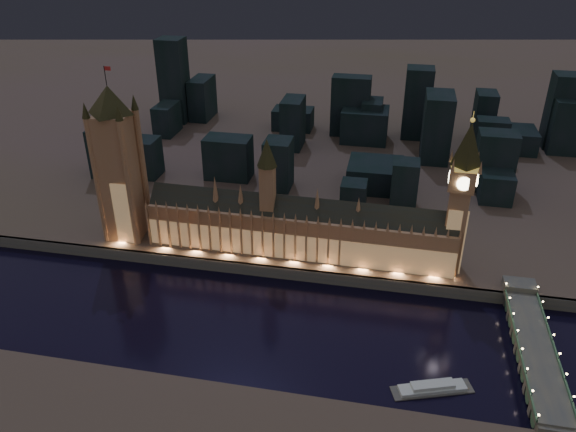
% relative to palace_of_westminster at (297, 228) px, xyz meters
% --- Properties ---
extents(ground_plane, '(2000.00, 2000.00, 0.00)m').
position_rel_palace_of_westminster_xyz_m(ground_plane, '(-9.48, -61.74, -26.37)').
color(ground_plane, black).
rests_on(ground_plane, ground).
extents(north_bank, '(2000.00, 960.00, 8.00)m').
position_rel_palace_of_westminster_xyz_m(north_bank, '(-9.48, 458.26, -22.37)').
color(north_bank, brown).
rests_on(north_bank, ground).
extents(embankment_wall, '(2000.00, 2.50, 8.00)m').
position_rel_palace_of_westminster_xyz_m(embankment_wall, '(-9.48, -20.74, -22.37)').
color(embankment_wall, '#454F55').
rests_on(embankment_wall, ground).
extents(palace_of_westminster, '(202.00, 24.41, 78.00)m').
position_rel_palace_of_westminster_xyz_m(palace_of_westminster, '(0.00, 0.00, 0.00)').
color(palace_of_westminster, '#9A7047').
rests_on(palace_of_westminster, north_bank).
extents(victoria_tower, '(31.68, 31.68, 117.36)m').
position_rel_palace_of_westminster_xyz_m(victoria_tower, '(-119.48, 0.19, 39.78)').
color(victoria_tower, '#9A7047').
rests_on(victoria_tower, north_bank).
extents(elizabeth_tower, '(18.00, 18.00, 102.66)m').
position_rel_palace_of_westminster_xyz_m(elizabeth_tower, '(98.52, 0.18, 38.73)').
color(elizabeth_tower, '#9A7047').
rests_on(elizabeth_tower, north_bank).
extents(westminster_bridge, '(18.66, 113.00, 15.90)m').
position_rel_palace_of_westminster_xyz_m(westminster_bridge, '(138.26, -65.18, -20.38)').
color(westminster_bridge, '#454F55').
rests_on(westminster_bridge, ground).
extents(river_boat, '(41.24, 22.15, 4.50)m').
position_rel_palace_of_westminster_xyz_m(river_boat, '(86.47, -100.70, -24.81)').
color(river_boat, '#454F55').
rests_on(river_boat, ground).
extents(city_backdrop, '(441.67, 215.63, 87.19)m').
position_rel_palace_of_westminster_xyz_m(city_backdrop, '(29.20, 187.35, 5.01)').
color(city_backdrop, black).
rests_on(city_backdrop, north_bank).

